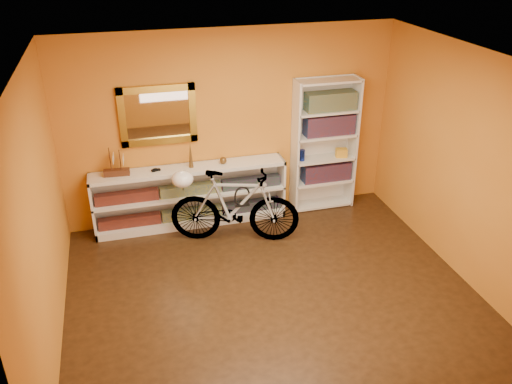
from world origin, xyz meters
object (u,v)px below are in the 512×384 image
object	(u,v)px
bookcase	(324,145)
helmet	(182,179)
console_unit	(191,196)
bicycle	(235,206)

from	to	relation	value
bookcase	helmet	world-z (taller)	bookcase
console_unit	bicycle	xyz separation A→B (m)	(0.48, -0.58, 0.07)
bookcase	bicycle	world-z (taller)	bookcase
console_unit	helmet	xyz separation A→B (m)	(-0.14, -0.39, 0.45)
console_unit	helmet	distance (m)	0.61
bookcase	helmet	size ratio (longest dim) A/B	6.92
console_unit	bookcase	bearing A→B (deg)	0.74
console_unit	bookcase	xyz separation A→B (m)	(1.92, 0.03, 0.52)
bookcase	helmet	bearing A→B (deg)	-168.61
bookcase	bicycle	bearing A→B (deg)	-157.27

